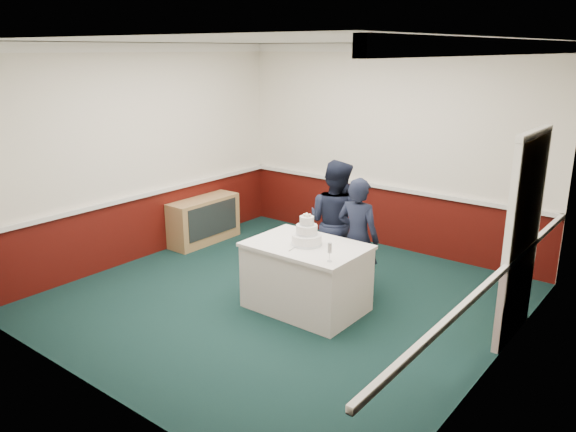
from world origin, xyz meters
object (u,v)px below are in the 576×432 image
Objects in this scene: champagne_flute at (330,249)px; person_man at (336,222)px; wedding_cake at (307,235)px; person_woman at (358,239)px; sideboard at (204,220)px; cake_knife at (294,248)px; cake_table at (306,276)px.

champagne_flute is 1.34m from person_man.
champagne_flute is 0.13× the size of person_man.
person_woman is (0.28, 0.64, -0.16)m from wedding_cake.
sideboard is 3.30× the size of wedding_cake.
wedding_cake is 0.24× the size of person_woman.
wedding_cake is at bearing 74.67° from cake_knife.
cake_table is 3.63× the size of wedding_cake.
person_woman reaches higher than wedding_cake.
sideboard is at bearing 160.87° from cake_table.
champagne_flute is (3.15, -1.20, 0.58)m from sideboard.
cake_knife is at bearing 171.42° from champagne_flute.
person_man is (-0.18, 0.87, -0.10)m from wedding_cake.
person_woman is (-0.22, 0.92, -0.18)m from champagne_flute.
champagne_flute is at bearing -29.25° from wedding_cake.
cake_table is 0.89× the size of person_woman.
sideboard is 2.97m from person_woman.
cake_table is at bearing 74.67° from cake_knife.
person_woman is at bearing 62.86° from cake_knife.
wedding_cake reaches higher than champagne_flute.
sideboard is 2.86m from wedding_cake.
sideboard is 5.45× the size of cake_knife.
champagne_flute is (0.50, -0.28, 0.03)m from wedding_cake.
cake_table is 0.82× the size of person_man.
cake_knife is 0.55m from champagne_flute.
champagne_flute is at bearing 122.14° from person_man.
wedding_cake is 0.89m from person_man.
sideboard is at bearing -8.77° from person_woman.
person_woman reaches higher than champagne_flute.
cake_knife is at bearing -98.53° from cake_table.
person_woman is (0.31, 0.84, -0.05)m from cake_knife.
sideboard is at bearing 160.87° from wedding_cake.
person_man reaches higher than sideboard.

